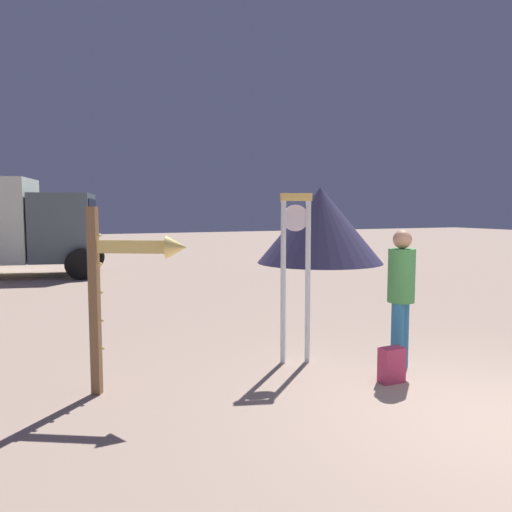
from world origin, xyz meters
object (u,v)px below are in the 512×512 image
object	(u,v)px
person_near_clock	(401,292)
dome_tent	(320,225)
arrow_sign	(128,275)
backpack	(391,365)
standing_clock	(296,262)

from	to	relation	value
person_near_clock	dome_tent	distance (m)	13.01
arrow_sign	dome_tent	world-z (taller)	dome_tent
backpack	dome_tent	size ratio (longest dim) A/B	0.09
dome_tent	arrow_sign	bearing A→B (deg)	-129.59
standing_clock	arrow_sign	distance (m)	2.27
backpack	dome_tent	xyz separation A→B (m)	(6.32, 11.99, 1.24)
person_near_clock	backpack	xyz separation A→B (m)	(-0.45, -0.39, -0.79)
dome_tent	standing_clock	bearing A→B (deg)	-122.82
person_near_clock	dome_tent	bearing A→B (deg)	63.14
backpack	standing_clock	bearing A→B (deg)	119.28
standing_clock	dome_tent	distance (m)	12.88
arrow_sign	standing_clock	bearing A→B (deg)	8.32
standing_clock	person_near_clock	size ratio (longest dim) A/B	1.26
person_near_clock	dome_tent	size ratio (longest dim) A/B	0.37
arrow_sign	person_near_clock	size ratio (longest dim) A/B	1.16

